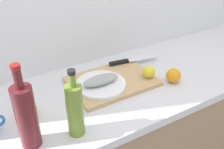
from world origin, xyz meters
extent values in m
cube|color=#9E7A56|center=(0.00, 0.00, 0.43)|extent=(2.00, 0.58, 0.86)
cube|color=silver|center=(0.00, 0.00, 0.88)|extent=(2.00, 0.60, 0.04)
cube|color=tan|center=(-0.14, 0.04, 0.91)|extent=(0.41, 0.29, 0.02)
cylinder|color=white|center=(-0.21, 0.02, 0.93)|extent=(0.24, 0.24, 0.01)
ellipsoid|color=#999E99|center=(-0.21, 0.02, 0.95)|extent=(0.18, 0.08, 0.04)
cube|color=silver|center=(0.12, 0.14, 0.93)|extent=(0.18, 0.06, 0.00)
cube|color=black|center=(-0.02, 0.16, 0.93)|extent=(0.11, 0.04, 0.02)
sphere|color=yellow|center=(0.04, -0.03, 0.95)|extent=(0.06, 0.06, 0.06)
cylinder|color=olive|center=(-0.43, -0.19, 1.01)|extent=(0.06, 0.06, 0.22)
cylinder|color=olive|center=(-0.43, -0.19, 1.14)|extent=(0.03, 0.03, 0.05)
cylinder|color=black|center=(-0.43, -0.19, 1.18)|extent=(0.03, 0.03, 0.02)
cylinder|color=#59191E|center=(-0.59, -0.16, 1.03)|extent=(0.07, 0.07, 0.25)
cylinder|color=#59191E|center=(-0.59, -0.16, 1.19)|extent=(0.03, 0.03, 0.07)
cylinder|color=maroon|center=(-0.59, -0.16, 1.23)|extent=(0.03, 0.03, 0.02)
sphere|color=orange|center=(0.14, -0.10, 0.94)|extent=(0.07, 0.07, 0.07)
sphere|color=orange|center=(-0.56, 0.00, 0.94)|extent=(0.07, 0.07, 0.07)
camera|label=1|loc=(-0.69, -0.90, 1.63)|focal=42.01mm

